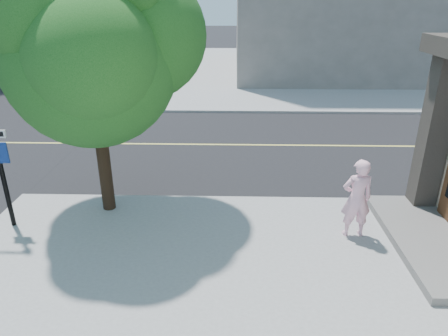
{
  "coord_description": "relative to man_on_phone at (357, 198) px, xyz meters",
  "views": [
    {
      "loc": [
        4.88,
        -9.97,
        5.21
      ],
      "look_at": [
        4.64,
        -0.79,
        1.3
      ],
      "focal_mm": 32.64,
      "sensor_mm": 36.0,
      "label": 1
    }
  ],
  "objects": [
    {
      "name": "sidewalk_ne",
      "position": [
        5.88,
        23.35,
        -0.99
      ],
      "size": [
        29.0,
        25.0,
        0.12
      ],
      "primitive_type": "cube",
      "color": "gray",
      "rests_on": "ground"
    },
    {
      "name": "ground",
      "position": [
        -7.62,
        1.85,
        -1.05
      ],
      "size": [
        140.0,
        140.0,
        0.0
      ],
      "primitive_type": "plane",
      "color": "black",
      "rests_on": "ground"
    },
    {
      "name": "man_on_phone",
      "position": [
        0.0,
        0.0,
        0.0
      ],
      "size": [
        0.71,
        0.49,
        1.86
      ],
      "primitive_type": "imported",
      "rotation": [
        0.0,
        0.0,
        3.21
      ],
      "color": "#F6B6CF",
      "rests_on": "sidewalk_se"
    },
    {
      "name": "road_ew",
      "position": [
        -7.62,
        6.35,
        -1.04
      ],
      "size": [
        140.0,
        9.0,
        0.01
      ],
      "primitive_type": "cube",
      "color": "black",
      "rests_on": "ground"
    },
    {
      "name": "street_tree",
      "position": [
        -5.85,
        1.14,
        3.24
      ],
      "size": [
        4.87,
        4.42,
        6.46
      ],
      "rotation": [
        0.0,
        0.0,
        0.16
      ],
      "color": "black",
      "rests_on": "sidewalk_se"
    }
  ]
}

